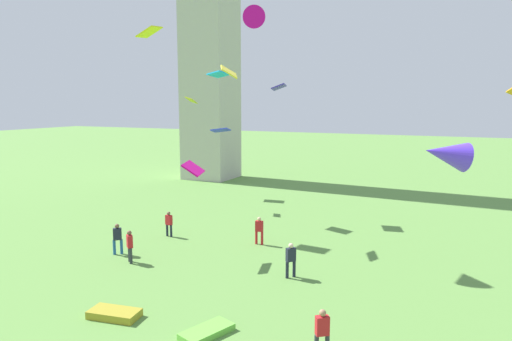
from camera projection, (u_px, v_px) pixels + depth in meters
The scene contains 17 objects.
person_0 at pixel (169, 222), 29.58m from camera, with size 0.50×0.32×1.63m.
person_1 at pixel (291, 258), 22.62m from camera, with size 0.50×0.51×1.74m.
person_2 at pixel (117, 237), 26.10m from camera, with size 0.52×0.49×1.77m.
person_3 at pixel (259, 229), 27.93m from camera, with size 0.53×0.27×1.70m.
person_4 at pixel (130, 245), 24.74m from camera, with size 0.52×0.50×1.77m.
person_5 at pixel (322, 331), 15.47m from camera, with size 0.51×0.47×1.72m.
kite_flying_0 at pixel (191, 100), 37.53m from camera, with size 0.77×1.02×0.60m.
kite_flying_1 at pixel (218, 74), 33.90m from camera, with size 1.85×1.58×0.48m.
kite_flying_3 at pixel (193, 168), 25.31m from camera, with size 1.35×1.80×0.74m.
kite_flying_4 at pixel (229, 72), 28.70m from camera, with size 1.58×1.93×0.98m.
kite_flying_5 at pixel (149, 32), 30.62m from camera, with size 1.58×1.24×0.71m.
kite_flying_6 at pixel (253, 16), 26.10m from camera, with size 2.09×2.36×1.63m.
kite_flying_7 at pixel (221, 130), 41.82m from camera, with size 1.70×1.30×0.55m.
kite_flying_8 at pixel (279, 87), 34.07m from camera, with size 1.30×1.69×0.54m.
kite_flying_9 at pixel (446, 154), 23.41m from camera, with size 2.81×2.48×1.88m.
kite_bundle_1 at pixel (207, 332), 17.11m from camera, with size 2.03×0.94×0.25m, color #65B83E.
kite_bundle_2 at pixel (114, 314), 18.50m from camera, with size 2.02×0.97×0.31m, color olive.
Camera 1 is at (9.45, -6.12, 8.53)m, focal length 32.49 mm.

